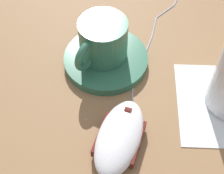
# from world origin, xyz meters

# --- Properties ---
(ground_plane) EXTENTS (3.00, 3.00, 0.00)m
(ground_plane) POSITION_xyz_m (0.00, 0.00, 0.00)
(ground_plane) COLOR olive
(saucer) EXTENTS (0.13, 0.13, 0.01)m
(saucer) POSITION_xyz_m (-0.08, -0.08, 0.01)
(saucer) COLOR #2D664C
(saucer) RESTS_ON ground
(coffee_cup) EXTENTS (0.10, 0.07, 0.06)m
(coffee_cup) POSITION_xyz_m (-0.09, -0.09, 0.05)
(coffee_cup) COLOR #2D664C
(coffee_cup) RESTS_ON saucer
(computer_mouse) EXTENTS (0.12, 0.07, 0.03)m
(computer_mouse) POSITION_xyz_m (0.04, -0.01, 0.02)
(computer_mouse) COLOR silver
(computer_mouse) RESTS_ON ground
(mouse_cable) EXTENTS (0.28, 0.04, 0.00)m
(mouse_cable) POSITION_xyz_m (-0.17, -0.03, 0.00)
(mouse_cable) COLOR gray
(mouse_cable) RESTS_ON ground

